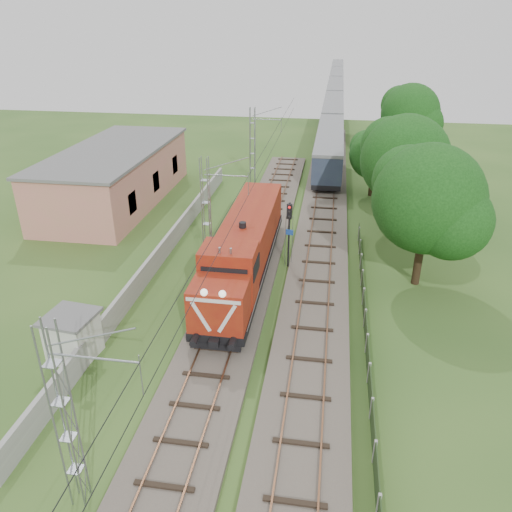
% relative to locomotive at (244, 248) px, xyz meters
% --- Properties ---
extents(ground, '(140.00, 140.00, 0.00)m').
position_rel_locomotive_xyz_m(ground, '(0.00, -10.24, -2.35)').
color(ground, '#2A4C1C').
rests_on(ground, ground).
extents(track_main, '(4.20, 70.00, 0.45)m').
position_rel_locomotive_xyz_m(track_main, '(0.00, -3.24, -2.16)').
color(track_main, '#6B6054').
rests_on(track_main, ground).
extents(track_side, '(4.20, 80.00, 0.45)m').
position_rel_locomotive_xyz_m(track_side, '(5.00, 9.76, -2.16)').
color(track_side, '#6B6054').
rests_on(track_side, ground).
extents(catenary, '(3.31, 70.00, 8.00)m').
position_rel_locomotive_xyz_m(catenary, '(-2.95, 1.76, 1.70)').
color(catenary, gray).
rests_on(catenary, ground).
extents(boundary_wall, '(0.25, 40.00, 1.50)m').
position_rel_locomotive_xyz_m(boundary_wall, '(-6.50, 1.76, -1.60)').
color(boundary_wall, '#9E9E99').
rests_on(boundary_wall, ground).
extents(station_building, '(8.40, 20.40, 5.22)m').
position_rel_locomotive_xyz_m(station_building, '(-15.00, 13.76, 0.29)').
color(station_building, tan).
rests_on(station_building, ground).
extents(fence, '(0.12, 32.00, 1.20)m').
position_rel_locomotive_xyz_m(fence, '(8.00, -7.24, -1.75)').
color(fence, black).
rests_on(fence, ground).
extents(locomotive, '(3.17, 18.13, 4.60)m').
position_rel_locomotive_xyz_m(locomotive, '(0.00, 0.00, 0.00)').
color(locomotive, black).
rests_on(locomotive, ground).
extents(coach_rake, '(3.09, 115.55, 3.57)m').
position_rel_locomotive_xyz_m(coach_rake, '(5.00, 75.96, 0.21)').
color(coach_rake, black).
rests_on(coach_rake, ground).
extents(signal_post, '(0.54, 0.42, 4.91)m').
position_rel_locomotive_xyz_m(signal_post, '(2.80, 2.25, 1.03)').
color(signal_post, black).
rests_on(signal_post, ground).
extents(relay_hut, '(2.76, 2.76, 2.57)m').
position_rel_locomotive_xyz_m(relay_hut, '(-7.40, -9.99, -1.05)').
color(relay_hut, beige).
rests_on(relay_hut, ground).
extents(tree_a, '(7.39, 7.04, 9.58)m').
position_rel_locomotive_xyz_m(tree_a, '(11.71, 1.15, 3.63)').
color(tree_a, '#322214').
rests_on(tree_a, ground).
extents(tree_b, '(7.47, 7.11, 9.68)m').
position_rel_locomotive_xyz_m(tree_b, '(11.30, 10.52, 3.70)').
color(tree_b, '#322214').
rests_on(tree_b, ground).
extents(tree_c, '(5.15, 4.90, 6.67)m').
position_rel_locomotive_xyz_m(tree_c, '(9.56, 19.34, 1.81)').
color(tree_c, '#322214').
rests_on(tree_c, ground).
extents(tree_d, '(7.24, 6.90, 9.39)m').
position_rel_locomotive_xyz_m(tree_d, '(14.33, 32.92, 3.51)').
color(tree_d, '#322214').
rests_on(tree_d, ground).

